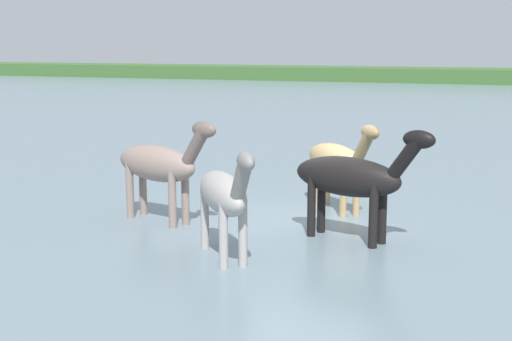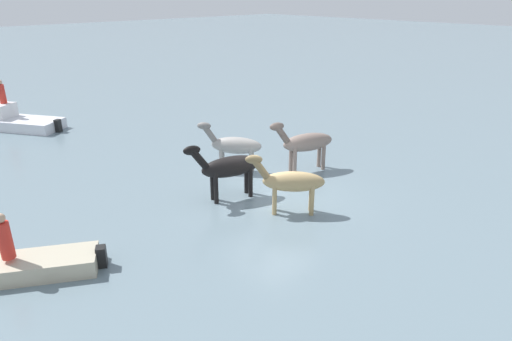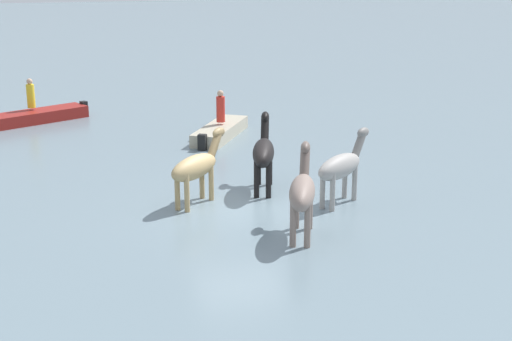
# 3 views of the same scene
# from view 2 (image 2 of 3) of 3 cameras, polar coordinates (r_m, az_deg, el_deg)

# --- Properties ---
(ground_plane) EXTENTS (178.66, 178.66, 0.00)m
(ground_plane) POSITION_cam_2_polar(r_m,az_deg,el_deg) (15.28, 2.46, -3.43)
(ground_plane) COLOR slate
(horse_lead) EXTENTS (1.82, 2.20, 1.93)m
(horse_lead) POSITION_cam_2_polar(r_m,az_deg,el_deg) (17.06, -2.82, 3.21)
(horse_lead) COLOR #9E9993
(horse_lead) RESTS_ON ground_plane
(horse_chestnut_trailing) EXTENTS (2.01, 2.04, 1.93)m
(horse_chestnut_trailing) POSITION_cam_2_polar(r_m,az_deg,el_deg) (13.86, 4.45, -1.44)
(horse_chestnut_trailing) COLOR tan
(horse_chestnut_trailing) RESTS_ON ground_plane
(horse_gray_outer) EXTENTS (2.65, 1.22, 2.07)m
(horse_gray_outer) POSITION_cam_2_polar(r_m,az_deg,el_deg) (14.77, -3.52, 0.43)
(horse_gray_outer) COLOR black
(horse_gray_outer) RESTS_ON ground_plane
(horse_dun_straggler) EXTENTS (2.62, 1.38, 2.07)m
(horse_dun_straggler) POSITION_cam_2_polar(r_m,az_deg,el_deg) (17.23, 6.36, 3.55)
(horse_dun_straggler) COLOR gray
(horse_dun_straggler) RESTS_ON ground_plane
(boat_skiff_near) EXTENTS (4.56, 5.89, 1.38)m
(boat_skiff_near) POSITION_cam_2_polar(r_m,az_deg,el_deg) (26.39, -29.49, 5.51)
(boat_skiff_near) COLOR silver
(boat_skiff_near) RESTS_ON ground_plane
(boat_launch_far) EXTENTS (3.76, 2.83, 0.71)m
(boat_launch_far) POSITION_cam_2_polar(r_m,az_deg,el_deg) (12.69, -27.91, -11.20)
(boat_launch_far) COLOR #B7AD93
(boat_launch_far) RESTS_ON ground_plane
(person_helmsman_aft) EXTENTS (0.32, 0.32, 1.19)m
(person_helmsman_aft) POSITION_cam_2_polar(r_m,az_deg,el_deg) (26.16, -29.71, 8.64)
(person_helmsman_aft) COLOR red
(person_helmsman_aft) RESTS_ON boat_skiff_near
(person_spotter_bow) EXTENTS (0.32, 0.32, 1.19)m
(person_spotter_bow) POSITION_cam_2_polar(r_m,az_deg,el_deg) (12.27, -29.44, -7.49)
(person_spotter_bow) COLOR red
(person_spotter_bow) RESTS_ON boat_launch_far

